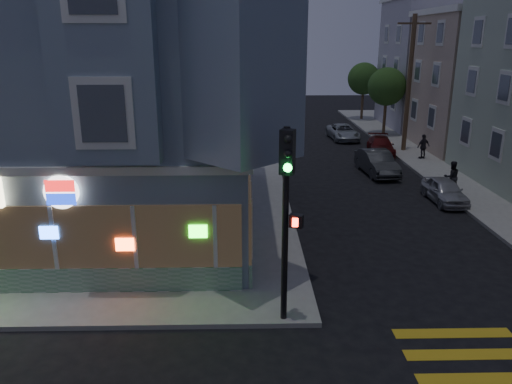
{
  "coord_description": "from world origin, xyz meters",
  "views": [
    {
      "loc": [
        0.92,
        -9.98,
        7.66
      ],
      "look_at": [
        1.27,
        5.91,
        2.73
      ],
      "focal_mm": 35.0,
      "sensor_mm": 36.0,
      "label": 1
    }
  ],
  "objects_px": {
    "utility_pole": "(409,82)",
    "pedestrian_a": "(452,177)",
    "parked_car_b": "(377,163)",
    "street_tree_far": "(364,79)",
    "parked_car_a": "(445,191)",
    "parked_car_c": "(381,146)",
    "street_tree_near": "(387,87)",
    "parked_car_d": "(343,132)",
    "traffic_signal": "(287,195)",
    "pedestrian_b": "(423,146)"
  },
  "relations": [
    {
      "from": "utility_pole",
      "to": "pedestrian_a",
      "type": "height_order",
      "value": "utility_pole"
    },
    {
      "from": "parked_car_b",
      "to": "utility_pole",
      "type": "bearing_deg",
      "value": 54.71
    },
    {
      "from": "street_tree_far",
      "to": "parked_car_a",
      "type": "relative_size",
      "value": 1.55
    },
    {
      "from": "utility_pole",
      "to": "parked_car_c",
      "type": "relative_size",
      "value": 2.24
    },
    {
      "from": "utility_pole",
      "to": "pedestrian_a",
      "type": "bearing_deg",
      "value": -93.99
    },
    {
      "from": "street_tree_near",
      "to": "parked_car_c",
      "type": "xyz_separation_m",
      "value": [
        -2.0,
        -6.69,
        -3.35
      ]
    },
    {
      "from": "street_tree_far",
      "to": "parked_car_d",
      "type": "height_order",
      "value": "street_tree_far"
    },
    {
      "from": "parked_car_a",
      "to": "parked_car_d",
      "type": "bearing_deg",
      "value": 96.0
    },
    {
      "from": "street_tree_near",
      "to": "traffic_signal",
      "type": "height_order",
      "value": "traffic_signal"
    },
    {
      "from": "parked_car_c",
      "to": "traffic_signal",
      "type": "xyz_separation_m",
      "value": [
        -8.22,
        -21.15,
        3.22
      ]
    },
    {
      "from": "parked_car_d",
      "to": "street_tree_near",
      "type": "bearing_deg",
      "value": 18.53
    },
    {
      "from": "street_tree_far",
      "to": "parked_car_c",
      "type": "height_order",
      "value": "street_tree_far"
    },
    {
      "from": "pedestrian_b",
      "to": "parked_car_d",
      "type": "xyz_separation_m",
      "value": [
        -3.85,
        7.12,
        -0.35
      ]
    },
    {
      "from": "utility_pole",
      "to": "street_tree_far",
      "type": "bearing_deg",
      "value": 89.18
    },
    {
      "from": "pedestrian_b",
      "to": "parked_car_c",
      "type": "height_order",
      "value": "pedestrian_b"
    },
    {
      "from": "street_tree_far",
      "to": "traffic_signal",
      "type": "height_order",
      "value": "traffic_signal"
    },
    {
      "from": "street_tree_near",
      "to": "parked_car_c",
      "type": "distance_m",
      "value": 7.75
    },
    {
      "from": "pedestrian_b",
      "to": "utility_pole",
      "type": "bearing_deg",
      "value": -102.06
    },
    {
      "from": "street_tree_far",
      "to": "pedestrian_a",
      "type": "relative_size",
      "value": 3.26
    },
    {
      "from": "pedestrian_a",
      "to": "pedestrian_b",
      "type": "relative_size",
      "value": 1.03
    },
    {
      "from": "parked_car_a",
      "to": "parked_car_d",
      "type": "height_order",
      "value": "parked_car_d"
    },
    {
      "from": "pedestrian_b",
      "to": "street_tree_far",
      "type": "bearing_deg",
      "value": -110.9
    },
    {
      "from": "parked_car_c",
      "to": "parked_car_a",
      "type": "bearing_deg",
      "value": -80.23
    },
    {
      "from": "parked_car_b",
      "to": "parked_car_d",
      "type": "bearing_deg",
      "value": 84.71
    },
    {
      "from": "pedestrian_b",
      "to": "traffic_signal",
      "type": "xyz_separation_m",
      "value": [
        -10.46,
        -19.23,
        2.86
      ]
    },
    {
      "from": "pedestrian_a",
      "to": "parked_car_b",
      "type": "xyz_separation_m",
      "value": [
        -2.7,
        4.16,
        -0.26
      ]
    },
    {
      "from": "parked_car_a",
      "to": "traffic_signal",
      "type": "height_order",
      "value": "traffic_signal"
    },
    {
      "from": "parked_car_c",
      "to": "traffic_signal",
      "type": "height_order",
      "value": "traffic_signal"
    },
    {
      "from": "pedestrian_b",
      "to": "parked_car_c",
      "type": "distance_m",
      "value": 2.97
    },
    {
      "from": "parked_car_a",
      "to": "parked_car_d",
      "type": "xyz_separation_m",
      "value": [
        -1.96,
        15.67,
        0.01
      ]
    },
    {
      "from": "street_tree_far",
      "to": "parked_car_d",
      "type": "bearing_deg",
      "value": -110.77
    },
    {
      "from": "pedestrian_b",
      "to": "parked_car_d",
      "type": "bearing_deg",
      "value": -83.36
    },
    {
      "from": "parked_car_a",
      "to": "pedestrian_a",
      "type": "bearing_deg",
      "value": 55.26
    },
    {
      "from": "parked_car_d",
      "to": "traffic_signal",
      "type": "height_order",
      "value": "traffic_signal"
    },
    {
      "from": "parked_car_d",
      "to": "pedestrian_a",
      "type": "bearing_deg",
      "value": -83.46
    },
    {
      "from": "pedestrian_a",
      "to": "parked_car_d",
      "type": "distance_m",
      "value": 14.81
    },
    {
      "from": "parked_car_b",
      "to": "street_tree_far",
      "type": "bearing_deg",
      "value": 74.45
    },
    {
      "from": "parked_car_a",
      "to": "parked_car_b",
      "type": "distance_m",
      "value": 5.62
    },
    {
      "from": "utility_pole",
      "to": "street_tree_near",
      "type": "xyz_separation_m",
      "value": [
        0.2,
        6.0,
        -0.86
      ]
    },
    {
      "from": "utility_pole",
      "to": "street_tree_far",
      "type": "xyz_separation_m",
      "value": [
        0.2,
        14.0,
        -0.86
      ]
    },
    {
      "from": "street_tree_near",
      "to": "pedestrian_b",
      "type": "xyz_separation_m",
      "value": [
        0.25,
        -8.61,
        -3.0
      ]
    },
    {
      "from": "parked_car_a",
      "to": "parked_car_d",
      "type": "distance_m",
      "value": 15.79
    },
    {
      "from": "traffic_signal",
      "to": "pedestrian_b",
      "type": "bearing_deg",
      "value": 82.99
    },
    {
      "from": "pedestrian_b",
      "to": "parked_car_a",
      "type": "xyz_separation_m",
      "value": [
        -1.88,
        -8.55,
        -0.35
      ]
    },
    {
      "from": "parked_car_a",
      "to": "street_tree_near",
      "type": "bearing_deg",
      "value": 83.41
    },
    {
      "from": "parked_car_c",
      "to": "utility_pole",
      "type": "bearing_deg",
      "value": 28.81
    },
    {
      "from": "street_tree_far",
      "to": "pedestrian_b",
      "type": "xyz_separation_m",
      "value": [
        0.25,
        -16.61,
        -3.0
      ]
    },
    {
      "from": "parked_car_a",
      "to": "pedestrian_b",
      "type": "bearing_deg",
      "value": 76.44
    },
    {
      "from": "parked_car_a",
      "to": "parked_car_b",
      "type": "height_order",
      "value": "parked_car_b"
    },
    {
      "from": "parked_car_d",
      "to": "utility_pole",
      "type": "bearing_deg",
      "value": -56.95
    }
  ]
}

